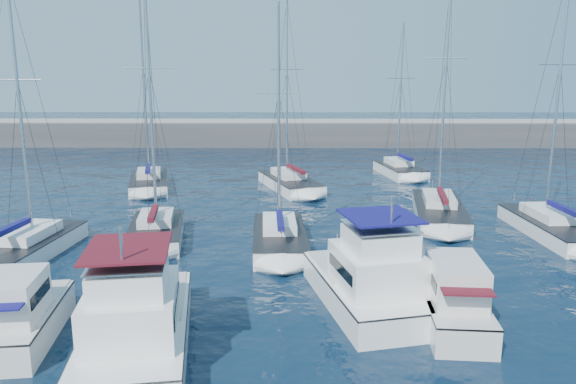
{
  "coord_description": "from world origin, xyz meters",
  "views": [
    {
      "loc": [
        -0.43,
        -22.79,
        10.01
      ],
      "look_at": [
        -0.69,
        9.01,
        3.0
      ],
      "focal_mm": 35.0,
      "sensor_mm": 36.0,
      "label": 1
    }
  ],
  "objects_px": {
    "sailboat_back_a": "(149,182)",
    "sailboat_back_b": "(290,183)",
    "motor_yacht_port_inner": "(136,324)",
    "sailboat_mid_e": "(552,227)",
    "sailboat_mid_b": "(156,231)",
    "sailboat_back_c": "(400,170)",
    "motor_yacht_port_outer": "(14,319)",
    "motor_yacht_stbd_outer": "(451,299)",
    "motor_yacht_stbd_inner": "(371,283)",
    "sailboat_mid_d": "(439,210)",
    "sailboat_mid_a": "(25,248)",
    "sailboat_mid_c": "(279,238)"
  },
  "relations": [
    {
      "from": "sailboat_mid_b",
      "to": "sailboat_back_b",
      "type": "relative_size",
      "value": 1.01
    },
    {
      "from": "sailboat_mid_d",
      "to": "sailboat_back_a",
      "type": "height_order",
      "value": "sailboat_mid_d"
    },
    {
      "from": "sailboat_back_a",
      "to": "sailboat_back_c",
      "type": "bearing_deg",
      "value": 2.69
    },
    {
      "from": "motor_yacht_stbd_inner",
      "to": "motor_yacht_stbd_outer",
      "type": "bearing_deg",
      "value": -36.3
    },
    {
      "from": "motor_yacht_port_inner",
      "to": "sailboat_mid_c",
      "type": "bearing_deg",
      "value": 60.22
    },
    {
      "from": "sailboat_mid_a",
      "to": "sailboat_back_c",
      "type": "distance_m",
      "value": 34.58
    },
    {
      "from": "motor_yacht_port_inner",
      "to": "sailboat_mid_c",
      "type": "distance_m",
      "value": 13.33
    },
    {
      "from": "sailboat_mid_e",
      "to": "motor_yacht_stbd_inner",
      "type": "bearing_deg",
      "value": -142.93
    },
    {
      "from": "motor_yacht_stbd_outer",
      "to": "sailboat_mid_e",
      "type": "relative_size",
      "value": 0.43
    },
    {
      "from": "motor_yacht_stbd_inner",
      "to": "sailboat_back_c",
      "type": "height_order",
      "value": "sailboat_back_c"
    },
    {
      "from": "sailboat_mid_b",
      "to": "sailboat_back_a",
      "type": "height_order",
      "value": "sailboat_back_a"
    },
    {
      "from": "sailboat_mid_a",
      "to": "sailboat_back_a",
      "type": "xyz_separation_m",
      "value": [
        2.21,
        17.92,
        0.02
      ]
    },
    {
      "from": "sailboat_back_a",
      "to": "sailboat_back_c",
      "type": "distance_m",
      "value": 23.38
    },
    {
      "from": "motor_yacht_stbd_inner",
      "to": "sailboat_mid_c",
      "type": "bearing_deg",
      "value": 102.69
    },
    {
      "from": "sailboat_mid_a",
      "to": "sailboat_back_a",
      "type": "distance_m",
      "value": 18.05
    },
    {
      "from": "sailboat_mid_b",
      "to": "sailboat_back_c",
      "type": "distance_m",
      "value": 27.9
    },
    {
      "from": "motor_yacht_port_outer",
      "to": "sailboat_mid_a",
      "type": "bearing_deg",
      "value": 106.01
    },
    {
      "from": "motor_yacht_stbd_inner",
      "to": "sailboat_mid_d",
      "type": "xyz_separation_m",
      "value": [
        6.69,
        14.8,
        -0.6
      ]
    },
    {
      "from": "sailboat_mid_a",
      "to": "sailboat_back_a",
      "type": "relative_size",
      "value": 0.94
    },
    {
      "from": "motor_yacht_port_inner",
      "to": "sailboat_mid_b",
      "type": "xyz_separation_m",
      "value": [
        -2.59,
        13.67,
        -0.58
      ]
    },
    {
      "from": "sailboat_back_a",
      "to": "motor_yacht_port_outer",
      "type": "bearing_deg",
      "value": -98.86
    },
    {
      "from": "sailboat_back_c",
      "to": "sailboat_back_a",
      "type": "bearing_deg",
      "value": -174.57
    },
    {
      "from": "sailboat_back_a",
      "to": "sailboat_back_b",
      "type": "distance_m",
      "value": 12.03
    },
    {
      "from": "motor_yacht_stbd_outer",
      "to": "sailboat_back_c",
      "type": "bearing_deg",
      "value": 87.28
    },
    {
      "from": "motor_yacht_stbd_inner",
      "to": "sailboat_mid_c",
      "type": "distance_m",
      "value": 9.33
    },
    {
      "from": "sailboat_mid_a",
      "to": "motor_yacht_stbd_inner",
      "type": "bearing_deg",
      "value": -13.84
    },
    {
      "from": "motor_yacht_stbd_outer",
      "to": "sailboat_back_a",
      "type": "bearing_deg",
      "value": 130.27
    },
    {
      "from": "sailboat_mid_d",
      "to": "sailboat_back_a",
      "type": "distance_m",
      "value": 24.22
    },
    {
      "from": "motor_yacht_port_inner",
      "to": "sailboat_back_a",
      "type": "xyz_separation_m",
      "value": [
        -6.7,
        28.38,
        -0.59
      ]
    },
    {
      "from": "motor_yacht_stbd_inner",
      "to": "sailboat_mid_b",
      "type": "distance_m",
      "value": 14.97
    },
    {
      "from": "motor_yacht_port_outer",
      "to": "sailboat_back_c",
      "type": "xyz_separation_m",
      "value": [
        20.62,
        33.82,
        -0.41
      ]
    },
    {
      "from": "sailboat_mid_b",
      "to": "sailboat_back_c",
      "type": "height_order",
      "value": "sailboat_mid_b"
    },
    {
      "from": "sailboat_mid_e",
      "to": "sailboat_back_c",
      "type": "distance_m",
      "value": 20.54
    },
    {
      "from": "motor_yacht_port_outer",
      "to": "sailboat_back_a",
      "type": "bearing_deg",
      "value": 86.87
    },
    {
      "from": "motor_yacht_port_outer",
      "to": "motor_yacht_stbd_inner",
      "type": "xyz_separation_m",
      "value": [
        13.66,
        3.24,
        0.19
      ]
    },
    {
      "from": "motor_yacht_stbd_outer",
      "to": "sailboat_mid_b",
      "type": "xyz_separation_m",
      "value": [
        -14.51,
        10.92,
        -0.39
      ]
    },
    {
      "from": "sailboat_mid_c",
      "to": "sailboat_back_b",
      "type": "xyz_separation_m",
      "value": [
        0.53,
        15.92,
        0.01
      ]
    },
    {
      "from": "sailboat_mid_c",
      "to": "sailboat_back_a",
      "type": "distance_m",
      "value": 19.68
    },
    {
      "from": "sailboat_mid_a",
      "to": "sailboat_mid_c",
      "type": "distance_m",
      "value": 13.85
    },
    {
      "from": "sailboat_mid_e",
      "to": "sailboat_back_a",
      "type": "relative_size",
      "value": 1.02
    },
    {
      "from": "motor_yacht_stbd_inner",
      "to": "sailboat_mid_c",
      "type": "relative_size",
      "value": 0.61
    },
    {
      "from": "motor_yacht_port_inner",
      "to": "sailboat_mid_a",
      "type": "bearing_deg",
      "value": 121.76
    },
    {
      "from": "sailboat_mid_e",
      "to": "sailboat_back_b",
      "type": "relative_size",
      "value": 1.03
    },
    {
      "from": "sailboat_mid_b",
      "to": "sailboat_mid_e",
      "type": "height_order",
      "value": "sailboat_mid_e"
    },
    {
      "from": "motor_yacht_port_inner",
      "to": "sailboat_back_b",
      "type": "distance_m",
      "value": 28.84
    },
    {
      "from": "motor_yacht_port_inner",
      "to": "sailboat_back_a",
      "type": "bearing_deg",
      "value": 94.63
    },
    {
      "from": "motor_yacht_port_inner",
      "to": "motor_yacht_stbd_inner",
      "type": "distance_m",
      "value": 9.75
    },
    {
      "from": "sailboat_mid_b",
      "to": "sailboat_back_c",
      "type": "xyz_separation_m",
      "value": [
        18.41,
        20.96,
        -0.02
      ]
    },
    {
      "from": "sailboat_mid_c",
      "to": "sailboat_back_c",
      "type": "distance_m",
      "value": 24.8
    },
    {
      "from": "sailboat_mid_a",
      "to": "sailboat_mid_c",
      "type": "height_order",
      "value": "sailboat_mid_a"
    }
  ]
}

